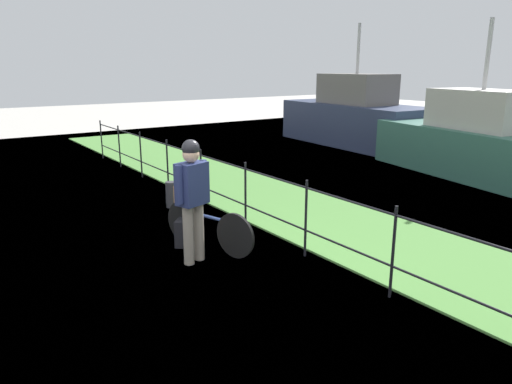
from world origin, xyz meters
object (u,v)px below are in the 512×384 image
object	(u,v)px
wooden_crate	(188,195)
backpack_on_paving	(183,233)
cyclist_person	(192,191)
mooring_bollard	(171,195)
terrier_dog	(189,182)
moored_boat_far	(477,144)
moored_boat_near	(355,118)
bicycle_main	(207,227)

from	to	relation	value
wooden_crate	backpack_on_paving	world-z (taller)	wooden_crate
backpack_on_paving	cyclist_person	bearing A→B (deg)	30.09
backpack_on_paving	mooring_bollard	distance (m)	2.06
terrier_dog	wooden_crate	bearing A→B (deg)	-162.30
terrier_dog	mooring_bollard	bearing A→B (deg)	163.13
backpack_on_paving	moored_boat_far	distance (m)	7.98
moored_boat_far	wooden_crate	bearing A→B (deg)	-88.99
terrier_dog	mooring_bollard	size ratio (longest dim) A/B	0.66
cyclist_person	moored_boat_near	xyz separation A→B (m)	(-5.91, 9.27, -0.10)
terrier_dog	backpack_on_paving	bearing A→B (deg)	-94.81
bicycle_main	mooring_bollard	bearing A→B (deg)	167.91
cyclist_person	moored_boat_far	distance (m)	8.14
cyclist_person	mooring_bollard	size ratio (longest dim) A/B	3.41
terrier_dog	moored_boat_near	bearing A→B (deg)	120.43
terrier_dog	backpack_on_paving	distance (m)	0.78
bicycle_main	moored_boat_far	distance (m)	7.75
cyclist_person	moored_boat_near	size ratio (longest dim) A/B	0.29
terrier_dog	backpack_on_paving	size ratio (longest dim) A/B	0.81
wooden_crate	backpack_on_paving	bearing A→B (deg)	-83.95
bicycle_main	backpack_on_paving	bearing A→B (deg)	-145.28
backpack_on_paving	mooring_bollard	bearing A→B (deg)	-157.37
cyclist_person	wooden_crate	bearing A→B (deg)	157.58
cyclist_person	backpack_on_paving	world-z (taller)	cyclist_person
backpack_on_paving	terrier_dog	bearing A→B (deg)	128.19
terrier_dog	moored_boat_near	world-z (taller)	moored_boat_near
moored_boat_near	moored_boat_far	xyz separation A→B (m)	(5.12, -1.17, -0.12)
mooring_bollard	bicycle_main	bearing A→B (deg)	-12.09
wooden_crate	bicycle_main	bearing A→B (deg)	17.70
bicycle_main	cyclist_person	world-z (taller)	cyclist_person
terrier_dog	mooring_bollard	world-z (taller)	terrier_dog
bicycle_main	moored_boat_far	size ratio (longest dim) A/B	0.28
bicycle_main	backpack_on_paving	size ratio (longest dim) A/B	3.96
wooden_crate	backpack_on_paving	distance (m)	0.58
mooring_bollard	moored_boat_near	distance (m)	9.07
moored_boat_near	cyclist_person	bearing A→B (deg)	-57.50
bicycle_main	wooden_crate	size ratio (longest dim) A/B	4.63
moored_boat_far	bicycle_main	bearing A→B (deg)	-86.40
backpack_on_paving	bicycle_main	bearing A→B (deg)	77.73
wooden_crate	cyclist_person	size ratio (longest dim) A/B	0.20
moored_boat_near	bicycle_main	bearing A→B (deg)	-57.76
terrier_dog	bicycle_main	bearing A→B (deg)	17.70
terrier_dog	moored_boat_near	xyz separation A→B (m)	(-5.28, 9.00, -0.06)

